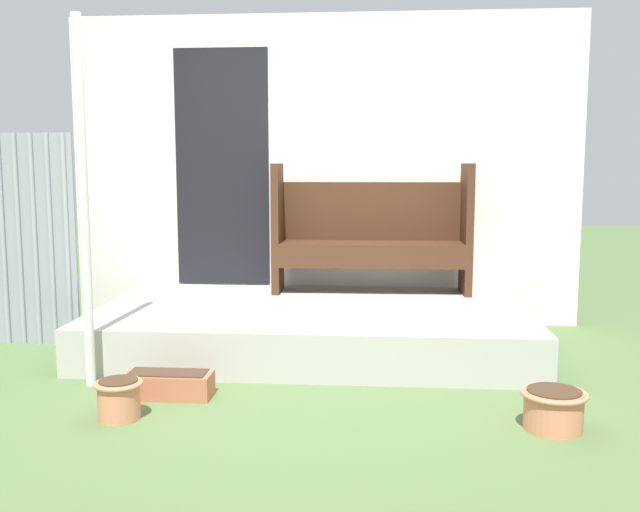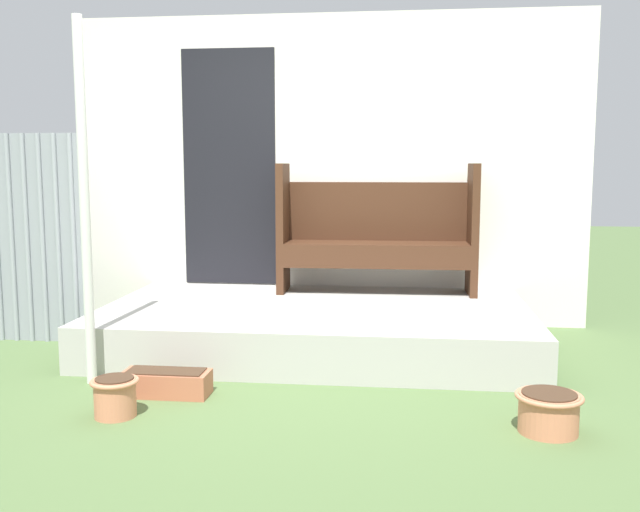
{
  "view_description": "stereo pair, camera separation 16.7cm",
  "coord_description": "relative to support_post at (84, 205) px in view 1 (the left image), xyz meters",
  "views": [
    {
      "loc": [
        0.5,
        -4.26,
        1.36
      ],
      "look_at": [
        0.13,
        0.31,
        0.77
      ],
      "focal_mm": 40.0,
      "sensor_mm": 36.0,
      "label": 1
    },
    {
      "loc": [
        0.67,
        -4.24,
        1.36
      ],
      "look_at": [
        0.13,
        0.31,
        0.77
      ],
      "focal_mm": 40.0,
      "sensor_mm": 36.0,
      "label": 2
    }
  ],
  "objects": [
    {
      "name": "planter_box_rect",
      "position": [
        0.54,
        -0.18,
        -1.04
      ],
      "size": [
        0.52,
        0.21,
        0.15
      ],
      "color": "#B76647",
      "rests_on": "ground_plane"
    },
    {
      "name": "flower_pot_left",
      "position": [
        0.39,
        -0.56,
        -1.0
      ],
      "size": [
        0.26,
        0.26,
        0.22
      ],
      "color": "tan",
      "rests_on": "ground_plane"
    },
    {
      "name": "bench",
      "position": [
        1.71,
        1.66,
        -0.28
      ],
      "size": [
        1.6,
        0.43,
        1.05
      ],
      "rotation": [
        0.0,
        0.0,
        0.02
      ],
      "color": "#422616",
      "rests_on": "porch_slab"
    },
    {
      "name": "ground_plane",
      "position": [
        1.25,
        0.11,
        -1.12
      ],
      "size": [
        24.0,
        24.0,
        0.0
      ],
      "primitive_type": "plane",
      "color": "#516B3D"
    },
    {
      "name": "porch_slab",
      "position": [
        1.29,
        1.01,
        -0.96
      ],
      "size": [
        3.12,
        1.79,
        0.32
      ],
      "color": "#B2AFA8",
      "rests_on": "ground_plane"
    },
    {
      "name": "support_post",
      "position": [
        0.0,
        0.0,
        0.0
      ],
      "size": [
        0.06,
        0.06,
        2.23
      ],
      "color": "silver",
      "rests_on": "ground_plane"
    },
    {
      "name": "house_wall",
      "position": [
        1.25,
        1.93,
        0.18
      ],
      "size": [
        4.32,
        0.08,
        2.6
      ],
      "color": "white",
      "rests_on": "ground_plane"
    },
    {
      "name": "flower_pot_middle",
      "position": [
        2.67,
        -0.53,
        -1.0
      ],
      "size": [
        0.34,
        0.34,
        0.21
      ],
      "color": "tan",
      "rests_on": "ground_plane"
    }
  ]
}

